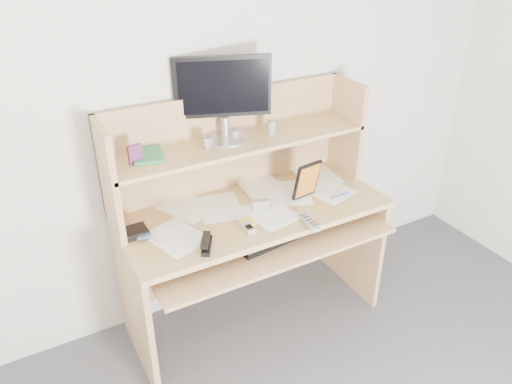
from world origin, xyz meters
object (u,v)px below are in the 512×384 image
desk (247,211)px  keyboard (275,235)px  monitor (223,96)px  tv_remote (309,222)px  game_case (307,180)px

desk → keyboard: size_ratio=2.95×
monitor → desk: bearing=-50.2°
keyboard → monitor: size_ratio=1.00×
keyboard → tv_remote: bearing=-47.1°
desk → tv_remote: 0.39m
desk → monitor: monitor is taller
keyboard → game_case: bearing=16.3°
monitor → keyboard: bearing=-56.3°
tv_remote → desk: bearing=127.6°
desk → monitor: 0.63m
game_case → monitor: (-0.35, 0.26, 0.44)m
keyboard → tv_remote: 0.19m
game_case → tv_remote: bearing=-128.2°
keyboard → tv_remote: size_ratio=2.75×
game_case → monitor: 0.62m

